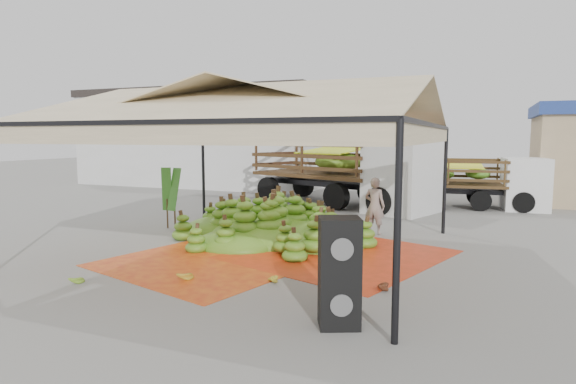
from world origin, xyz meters
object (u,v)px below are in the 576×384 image
at_px(banana_heap, 270,216).
at_px(truck_left, 348,166).
at_px(truck_right, 473,177).
at_px(vendor, 375,206).
at_px(speaker_stack, 339,272).

relative_size(banana_heap, truck_left, 0.72).
relative_size(banana_heap, truck_right, 0.99).
bearing_deg(vendor, truck_right, -102.00).
bearing_deg(truck_left, vendor, -46.26).
xyz_separation_m(speaker_stack, vendor, (-0.95, 6.84, 0.01)).
distance_m(truck_left, truck_right, 4.88).
height_order(banana_heap, speaker_stack, speaker_stack).
distance_m(banana_heap, truck_right, 9.63).
bearing_deg(speaker_stack, truck_right, 59.83).
height_order(speaker_stack, truck_right, truck_right).
bearing_deg(speaker_stack, truck_left, 80.89).
relative_size(banana_heap, vendor, 3.56).
bearing_deg(banana_heap, speaker_stack, -56.38).
bearing_deg(truck_right, vendor, -116.41).
height_order(truck_left, truck_right, truck_left).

